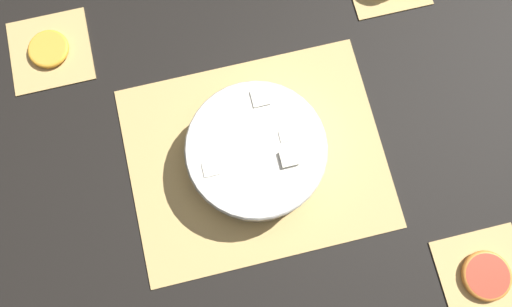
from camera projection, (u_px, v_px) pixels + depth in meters
ground_plane at (256, 158)px, 0.91m from camera, size 6.00×6.00×0.00m
bamboo_mat_center at (256, 157)px, 0.90m from camera, size 0.46×0.37×0.01m
coaster_mat_near_right at (50, 51)px, 0.95m from camera, size 0.15×0.15×0.01m
coaster_mat_far_left at (484, 276)px, 0.86m from camera, size 0.15×0.15×0.01m
fruit_salad_bowl at (256, 152)px, 0.86m from camera, size 0.24×0.24×0.08m
orange_slice_whole at (48, 49)px, 0.94m from camera, size 0.08×0.08×0.01m
grapefruit_slice at (487, 276)px, 0.85m from camera, size 0.09×0.09×0.01m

